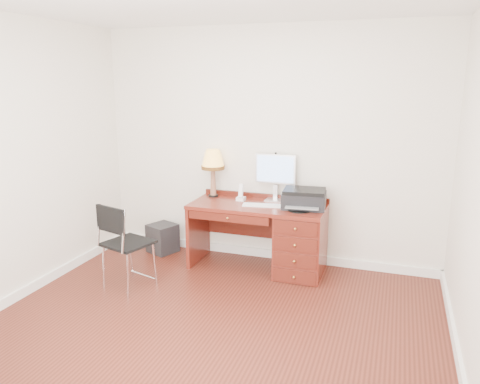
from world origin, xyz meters
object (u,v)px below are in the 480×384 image
(monitor, at_px, (275,171))
(phone, at_px, (241,196))
(chair, at_px, (124,239))
(desk, at_px, (285,236))
(equipment_box, at_px, (163,238))
(leg_lamp, at_px, (213,162))
(printer, at_px, (304,198))

(monitor, bearing_deg, phone, -158.16)
(phone, height_order, chair, phone)
(desk, bearing_deg, equipment_box, 176.53)
(monitor, height_order, leg_lamp, leg_lamp)
(phone, relative_size, equipment_box, 0.55)
(monitor, height_order, chair, monitor)
(printer, xyz_separation_m, equipment_box, (-1.77, 0.06, -0.67))
(desk, bearing_deg, printer, 11.06)
(chair, bearing_deg, monitor, 61.35)
(desk, bearing_deg, phone, 170.21)
(monitor, xyz_separation_m, chair, (-1.24, -1.23, -0.54))
(phone, distance_m, equipment_box, 1.21)
(phone, xyz_separation_m, equipment_box, (-1.03, 0.00, -0.63))
(chair, bearing_deg, desk, 51.30)
(desk, relative_size, leg_lamp, 2.68)
(monitor, bearing_deg, desk, -51.07)
(leg_lamp, bearing_deg, equipment_box, -173.66)
(chair, bearing_deg, printer, 48.99)
(chair, distance_m, equipment_box, 1.16)
(monitor, distance_m, leg_lamp, 0.74)
(desk, height_order, printer, printer)
(desk, relative_size, phone, 7.69)
(printer, relative_size, chair, 0.54)
(printer, height_order, leg_lamp, leg_lamp)
(equipment_box, bearing_deg, printer, 20.99)
(desk, relative_size, equipment_box, 4.24)
(phone, bearing_deg, desk, -6.86)
(monitor, relative_size, chair, 0.59)
(desk, xyz_separation_m, monitor, (-0.19, 0.24, 0.67))
(desk, height_order, chair, chair)
(monitor, height_order, printer, monitor)
(leg_lamp, relative_size, chair, 0.62)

